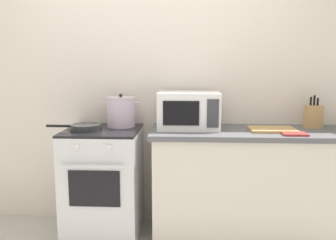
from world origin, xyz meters
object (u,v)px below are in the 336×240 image
at_px(stove, 104,183).
at_px(cutting_board, 272,130).
at_px(knife_block, 313,116).
at_px(microwave, 189,110).
at_px(stock_pot, 121,112).
at_px(frying_pan, 85,127).
at_px(oven_mitt, 294,134).

xyz_separation_m(stove, cutting_board, (1.37, 0.00, 0.47)).
bearing_deg(knife_block, microwave, -176.56).
bearing_deg(microwave, stove, -173.59).
bearing_deg(knife_block, stove, -175.35).
xyz_separation_m(stock_pot, knife_block, (1.61, 0.01, -0.03)).
distance_m(frying_pan, knife_block, 1.87).
relative_size(stove, frying_pan, 2.07).
relative_size(stock_pot, cutting_board, 0.91).
distance_m(microwave, oven_mitt, 0.84).
relative_size(cutting_board, knife_block, 1.31).
relative_size(frying_pan, cutting_board, 1.23).
relative_size(stock_pot, microwave, 0.66).
bearing_deg(frying_pan, stove, 28.26).
distance_m(cutting_board, knife_block, 0.40).
bearing_deg(frying_pan, microwave, 9.97).
height_order(stove, microwave, microwave).
distance_m(stove, microwave, 0.94).
bearing_deg(stock_pot, oven_mitt, -12.17).
distance_m(stove, cutting_board, 1.45).
distance_m(stove, stock_pot, 0.62).
height_order(stove, stock_pot, stock_pot).
bearing_deg(stock_pot, stove, -133.94).
relative_size(frying_pan, microwave, 0.89).
bearing_deg(knife_block, cutting_board, -158.99).
height_order(frying_pan, cutting_board, frying_pan).
height_order(cutting_board, oven_mitt, cutting_board).
xyz_separation_m(stove, knife_block, (1.74, 0.14, 0.56)).
height_order(stock_pot, oven_mitt, stock_pot).
relative_size(microwave, cutting_board, 1.39).
xyz_separation_m(knife_block, oven_mitt, (-0.24, -0.30, -0.09)).
xyz_separation_m(stock_pot, frying_pan, (-0.25, -0.20, -0.10)).
bearing_deg(stove, knife_block, 4.65).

